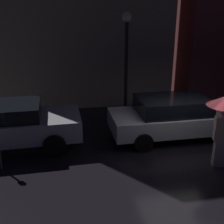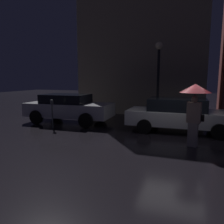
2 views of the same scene
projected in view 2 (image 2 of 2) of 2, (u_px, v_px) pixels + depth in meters
The scene contains 7 objects.
ground_plane at pixel (174, 138), 8.57m from camera, with size 60.00×60.00×0.00m, color black.
building_facade_left at pixel (142, 32), 14.70m from camera, with size 8.25×3.00×10.87m.
parked_car_silver at pixel (69, 107), 11.61m from camera, with size 4.62×2.05×1.51m.
parked_car_white at pixel (180, 114), 9.64m from camera, with size 4.70×2.07×1.47m.
pedestrian_with_umbrella at pixel (195, 98), 7.32m from camera, with size 1.05×1.05×2.16m.
parking_meter at pixel (52, 111), 10.30m from camera, with size 0.12×0.10×1.35m.
street_lamp_near at pixel (158, 67), 11.85m from camera, with size 0.41×0.41×4.29m.
Camera 2 is at (0.48, -8.65, 2.33)m, focal length 35.00 mm.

